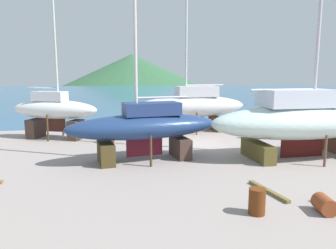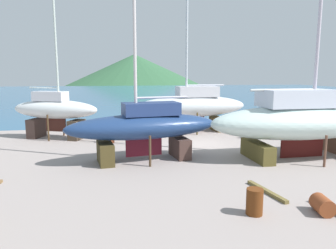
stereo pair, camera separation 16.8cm
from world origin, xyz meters
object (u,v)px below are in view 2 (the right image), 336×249
at_px(barrel_by_slipway, 323,205).
at_px(barrel_rust_far, 255,202).
at_px(barrel_tar_black, 110,136).
at_px(sailboat_mid_port, 144,126).
at_px(sailboat_far_slipway, 55,110).
at_px(barrel_ochre, 291,126).
at_px(sailboat_large_starboard, 192,106).
at_px(sailboat_small_center, 303,120).
at_px(worker, 261,127).

xyz_separation_m(barrel_by_slipway, barrel_rust_far, (-2.22, 0.33, 0.14)).
bearing_deg(barrel_tar_black, sailboat_mid_port, -68.49).
distance_m(sailboat_far_slipway, barrel_ochre, 18.15).
xyz_separation_m(sailboat_large_starboard, sailboat_small_center, (3.94, -8.61, 0.00)).
bearing_deg(sailboat_large_starboard, sailboat_far_slipway, 1.06).
xyz_separation_m(worker, barrel_ochre, (3.95, 2.77, -0.48)).
distance_m(worker, barrel_by_slipway, 12.12).
relative_size(sailboat_mid_port, barrel_ochre, 14.83).
bearing_deg(barrel_rust_far, worker, 63.02).
relative_size(sailboat_large_starboard, barrel_rust_far, 15.20).
bearing_deg(barrel_rust_far, barrel_by_slipway, -8.38).
relative_size(sailboat_large_starboard, sailboat_small_center, 0.79).
bearing_deg(worker, sailboat_mid_port, 70.34).
xyz_separation_m(barrel_by_slipway, barrel_ochre, (7.47, 14.35, 0.11)).
distance_m(barrel_by_slipway, barrel_ochre, 16.18).
relative_size(barrel_rust_far, barrel_tar_black, 0.97).
relative_size(sailboat_far_slipway, barrel_tar_black, 13.32).
bearing_deg(worker, barrel_rust_far, 107.88).
bearing_deg(sailboat_large_starboard, barrel_by_slipway, 87.98).
bearing_deg(sailboat_large_starboard, worker, 133.87).
height_order(sailboat_small_center, barrel_by_slipway, sailboat_small_center).
distance_m(sailboat_mid_port, sailboat_small_center, 8.52).
xyz_separation_m(sailboat_large_starboard, barrel_ochre, (7.99, -0.88, -1.64)).
height_order(sailboat_far_slipway, barrel_rust_far, sailboat_far_slipway).
height_order(worker, barrel_ochre, worker).
bearing_deg(worker, barrel_by_slipway, 117.99).
distance_m(sailboat_mid_port, sailboat_far_slipway, 8.82).
bearing_deg(barrel_by_slipway, barrel_ochre, 62.52).
distance_m(barrel_by_slipway, barrel_tar_black, 13.97).
height_order(sailboat_mid_port, barrel_by_slipway, sailboat_mid_port).
bearing_deg(barrel_tar_black, sailboat_far_slipway, 149.65).
xyz_separation_m(sailboat_far_slipway, barrel_ochre, (18.08, 0.01, -1.59)).
bearing_deg(barrel_tar_black, barrel_ochre, 8.69).
bearing_deg(worker, barrel_ochre, -100.13).
relative_size(barrel_by_slipway, barrel_tar_black, 0.88).
height_order(sailboat_far_slipway, barrel_ochre, sailboat_far_slipway).
height_order(barrel_by_slipway, barrel_ochre, barrel_ochre).
relative_size(sailboat_mid_port, worker, 6.91).
bearing_deg(worker, sailboat_large_starboard, 2.72).
relative_size(sailboat_small_center, barrel_rust_far, 19.22).
height_order(sailboat_large_starboard, barrel_by_slipway, sailboat_large_starboard).
bearing_deg(sailboat_far_slipway, barrel_rust_far, -37.18).
height_order(sailboat_small_center, barrel_tar_black, sailboat_small_center).
distance_m(sailboat_far_slipway, barrel_by_slipway, 17.92).
relative_size(sailboat_large_starboard, barrel_ochre, 16.55).
distance_m(sailboat_small_center, barrel_ochre, 8.88).
bearing_deg(barrel_ochre, barrel_rust_far, -124.62).
relative_size(worker, barrel_rust_far, 1.97).
distance_m(worker, barrel_ochre, 4.85).
bearing_deg(barrel_tar_black, sailboat_large_starboard, 25.81).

